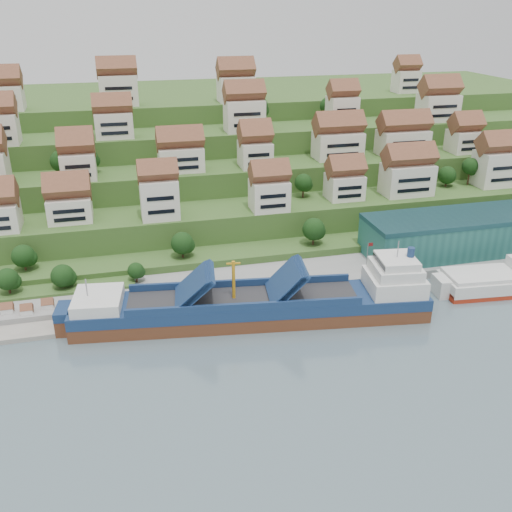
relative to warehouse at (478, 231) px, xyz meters
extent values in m
plane|color=slate|center=(-52.00, -17.00, -7.20)|extent=(300.00, 300.00, 0.00)
cube|color=gray|center=(-32.00, -2.00, -6.10)|extent=(180.00, 14.00, 2.20)
cube|color=gray|center=(-110.00, -5.00, -6.70)|extent=(45.00, 20.00, 1.00)
cube|color=#2D4C1E|center=(-52.00, 69.00, -5.20)|extent=(260.00, 128.00, 4.00)
cube|color=#2D4C1E|center=(-52.00, 74.00, -1.70)|extent=(260.00, 118.00, 11.00)
cube|color=#2D4C1E|center=(-52.00, 82.00, 1.80)|extent=(260.00, 102.00, 18.00)
cube|color=#2D4C1E|center=(-52.00, 90.00, 5.30)|extent=(260.00, 86.00, 25.00)
cube|color=#2D4C1E|center=(-52.00, 99.00, 8.30)|extent=(260.00, 68.00, 31.00)
cube|color=silver|center=(-101.34, 23.42, 6.88)|extent=(10.64, 8.57, 6.15)
cube|color=silver|center=(-79.31, 19.63, 8.86)|extent=(9.43, 7.03, 10.11)
cube|color=silver|center=(-50.78, 19.02, 7.73)|extent=(9.69, 7.62, 7.87)
cube|color=silver|center=(-28.03, 23.00, 7.17)|extent=(9.69, 7.73, 6.73)
cube|color=silver|center=(-9.41, 22.27, 8.13)|extent=(13.85, 8.26, 8.66)
cube|color=silver|center=(20.77, 23.88, 8.91)|extent=(12.94, 8.31, 10.22)
cube|color=silver|center=(-98.78, 36.69, 14.29)|extent=(9.01, 8.98, 6.99)
cube|color=silver|center=(-71.36, 37.40, 14.13)|extent=(12.30, 7.90, 6.65)
cube|color=silver|center=(-50.29, 36.44, 14.38)|extent=(8.72, 8.56, 7.15)
cube|color=silver|center=(-23.84, 39.79, 14.73)|extent=(14.09, 8.36, 7.85)
cube|color=silver|center=(-2.77, 39.26, 14.55)|extent=(15.14, 8.18, 7.50)
cube|color=silver|center=(17.50, 37.65, 14.13)|extent=(9.06, 8.04, 6.66)
cube|color=silver|center=(-88.50, 52.60, 21.45)|extent=(10.73, 7.30, 7.31)
cube|color=silver|center=(-49.79, 51.98, 22.52)|extent=(11.65, 7.79, 9.44)
cube|color=silver|center=(-18.11, 51.93, 22.42)|extent=(8.94, 7.14, 9.24)
cube|color=silver|center=(16.44, 53.27, 22.04)|extent=(12.32, 8.47, 8.48)
cube|color=silver|center=(-120.05, 71.57, 27.46)|extent=(11.24, 8.03, 7.32)
cube|color=silver|center=(-85.96, 72.19, 28.48)|extent=(11.78, 7.51, 9.37)
cube|color=silver|center=(-48.26, 70.69, 27.83)|extent=(11.54, 8.15, 8.06)
cube|color=silver|center=(16.04, 76.05, 27.67)|extent=(8.46, 7.05, 7.75)
ellipsoid|color=#183B13|center=(-112.00, 10.93, 0.43)|extent=(5.32, 5.32, 5.32)
ellipsoid|color=#183B13|center=(-41.68, 9.11, 1.09)|extent=(5.79, 5.79, 5.79)
ellipsoid|color=#183B13|center=(-75.34, 9.29, 0.56)|extent=(5.50, 5.50, 5.50)
ellipsoid|color=#183B13|center=(5.74, 26.11, 7.26)|extent=(5.27, 5.27, 5.27)
ellipsoid|color=#183B13|center=(13.12, 26.11, 9.51)|extent=(4.96, 4.96, 4.96)
ellipsoid|color=#183B13|center=(-38.84, 26.66, 8.08)|extent=(4.94, 4.94, 4.94)
ellipsoid|color=#183B13|center=(-103.56, 42.38, 14.30)|extent=(6.05, 6.05, 6.05)
ellipsoid|color=#183B13|center=(-95.95, 40.97, 14.99)|extent=(4.88, 4.88, 4.88)
ellipsoid|color=#183B13|center=(-44.40, 56.21, 24.46)|extent=(6.27, 6.27, 6.27)
ellipsoid|color=#183B13|center=(-20.00, 58.94, 23.16)|extent=(5.75, 5.75, 5.75)
ellipsoid|color=#183B13|center=(-13.58, 56.97, 21.12)|extent=(4.67, 4.67, 4.67)
ellipsoid|color=#183B13|center=(-114.47, 2.00, -0.95)|extent=(4.88, 4.88, 4.88)
ellipsoid|color=#183B13|center=(-103.03, 2.00, -1.52)|extent=(5.22, 5.22, 5.22)
ellipsoid|color=#183B13|center=(-87.04, 2.00, -2.08)|extent=(3.81, 3.81, 3.81)
cube|color=#235F58|center=(0.00, 0.00, 0.00)|extent=(60.00, 15.00, 10.00)
cylinder|color=gray|center=(-34.00, -7.00, -1.00)|extent=(0.16, 0.16, 8.00)
cube|color=maroon|center=(-33.40, -7.00, 2.60)|extent=(1.20, 0.05, 0.80)
cube|color=white|center=(-114.00, -5.50, -5.10)|extent=(2.40, 2.20, 2.20)
cube|color=white|center=(-110.00, -7.00, -5.10)|extent=(2.40, 2.20, 2.20)
cube|color=white|center=(-106.00, -5.50, -5.10)|extent=(2.40, 2.20, 2.20)
cube|color=#5A301B|center=(-64.31, -17.35, -6.20)|extent=(74.73, 21.19, 4.74)
cube|color=navy|center=(-64.31, -17.35, -3.13)|extent=(74.75, 21.30, 2.46)
cube|color=silver|center=(-95.28, -13.15, -0.76)|extent=(10.84, 11.97, 2.46)
cube|color=#262628|center=(-66.18, -17.10, -1.90)|extent=(48.23, 15.94, 0.28)
cube|color=navy|center=(-76.51, -15.70, 1.32)|extent=(8.44, 11.32, 6.55)
cube|color=navy|center=(-57.74, -18.24, 1.32)|extent=(8.08, 11.27, 6.92)
cylinder|color=orange|center=(-68.06, -16.84, 2.27)|extent=(0.75, 0.75, 8.52)
cube|color=silver|center=(-34.27, -21.42, -0.10)|extent=(12.71, 12.23, 3.79)
cube|color=silver|center=(-34.27, -21.42, 2.93)|extent=(10.68, 10.85, 2.37)
cube|color=silver|center=(-34.27, -21.42, 4.92)|extent=(8.65, 9.47, 1.70)
cylinder|color=navy|center=(-31.46, -21.80, 6.72)|extent=(1.71, 1.71, 2.08)
cube|color=maroon|center=(-5.60, -18.21, -6.66)|extent=(27.63, 12.23, 2.33)
cube|color=silver|center=(-5.60, -18.21, -4.69)|extent=(27.64, 12.33, 2.86)
cube|color=silver|center=(-5.60, -18.21, -2.90)|extent=(26.20, 11.13, 1.07)
camera|label=1|loc=(-88.89, -118.85, 54.33)|focal=40.00mm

